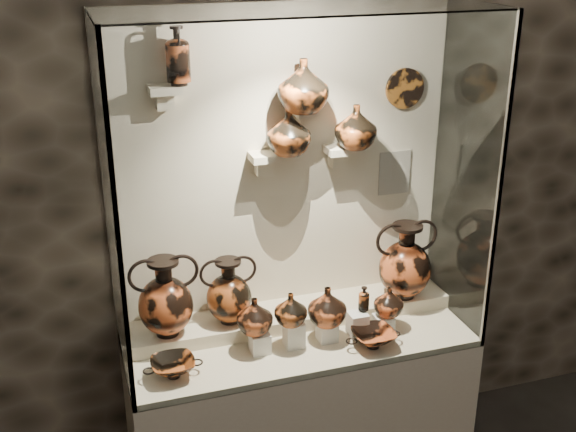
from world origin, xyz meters
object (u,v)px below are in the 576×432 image
object	(u,v)px
kylix_right	(373,337)
ovoid_vase_c	(356,127)
jug_a	(255,316)
jug_c	(327,306)
jug_b	(291,309)
ovoid_vase_b	(303,86)
lekythos_tall	(177,52)
jug_e	(388,301)
amphora_left	(165,297)
amphora_right	(405,261)
amphora_mid	(229,291)
ovoid_vase_a	(289,132)
kylix_left	(173,366)
lekythos_small	(364,297)

from	to	relation	value
kylix_right	ovoid_vase_c	world-z (taller)	ovoid_vase_c
jug_a	jug_c	bearing A→B (deg)	-23.49
jug_b	ovoid_vase_b	world-z (taller)	ovoid_vase_b
kylix_right	lekythos_tall	distance (m)	1.60
jug_e	ovoid_vase_c	xyz separation A→B (m)	(-0.11, 0.24, 0.84)
amphora_left	jug_c	size ratio (longest dim) A/B	1.98
jug_a	ovoid_vase_c	bearing A→B (deg)	0.81
jug_a	jug_e	xyz separation A→B (m)	(0.68, -0.02, -0.03)
jug_b	jug_e	bearing A→B (deg)	-16.54
amphora_right	jug_a	bearing A→B (deg)	-147.34
amphora_left	jug_c	world-z (taller)	amphora_left
amphora_mid	ovoid_vase_b	size ratio (longest dim) A/B	1.36
ovoid_vase_a	amphora_mid	bearing A→B (deg)	-176.34
jug_e	kylix_left	distance (m)	1.10
amphora_left	jug_b	xyz separation A→B (m)	(0.55, -0.20, -0.05)
jug_b	kylix_left	size ratio (longest dim) A/B	0.64
jug_c	lekythos_tall	xyz separation A→B (m)	(-0.60, 0.28, 1.19)
kylix_right	ovoid_vase_b	xyz separation A→B (m)	(-0.24, 0.35, 1.16)
lekythos_small	ovoid_vase_c	distance (m)	0.83
jug_c	amphora_left	bearing A→B (deg)	151.46
ovoid_vase_b	ovoid_vase_c	world-z (taller)	ovoid_vase_b
amphora_right	kylix_left	distance (m)	1.30
jug_c	kylix_left	size ratio (longest dim) A/B	0.78
jug_a	kylix_right	world-z (taller)	jug_a
jug_c	ovoid_vase_a	size ratio (longest dim) A/B	0.92
lekythos_tall	jug_a	bearing A→B (deg)	-56.76
amphora_left	jug_c	xyz separation A→B (m)	(0.74, -0.19, -0.08)
jug_b	lekythos_tall	distance (m)	1.27
amphora_left	kylix_left	xyz separation A→B (m)	(-0.02, -0.26, -0.21)
amphora_mid	kylix_left	world-z (taller)	amphora_mid
lekythos_small	kylix_left	distance (m)	0.98
kylix_left	kylix_right	bearing A→B (deg)	-27.85
amphora_left	jug_e	world-z (taller)	amphora_left
jug_c	ovoid_vase_a	distance (m)	0.85
jug_e	jug_a	bearing A→B (deg)	179.59
amphora_left	kylix_left	size ratio (longest dim) A/B	1.53
ovoid_vase_a	amphora_left	bearing A→B (deg)	-177.15
jug_b	ovoid_vase_c	size ratio (longest dim) A/B	0.77
lekythos_tall	kylix_right	bearing A→B (deg)	-37.42
amphora_left	lekythos_tall	size ratio (longest dim) A/B	1.37
jug_c	kylix_right	distance (m)	0.27
jug_a	ovoid_vase_a	world-z (taller)	ovoid_vase_a
lekythos_small	ovoid_vase_b	xyz separation A→B (m)	(-0.25, 0.21, 1.02)
ovoid_vase_a	ovoid_vase_b	bearing A→B (deg)	-13.86
amphora_right	lekythos_tall	xyz separation A→B (m)	(-1.10, 0.10, 1.11)
amphora_left	ovoid_vase_b	distance (m)	1.17
amphora_right	jug_a	distance (m)	0.87
amphora_mid	amphora_right	xyz separation A→B (m)	(0.93, -0.03, 0.04)
amphora_left	lekythos_tall	bearing A→B (deg)	10.76
amphora_left	amphora_mid	world-z (taller)	amphora_left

